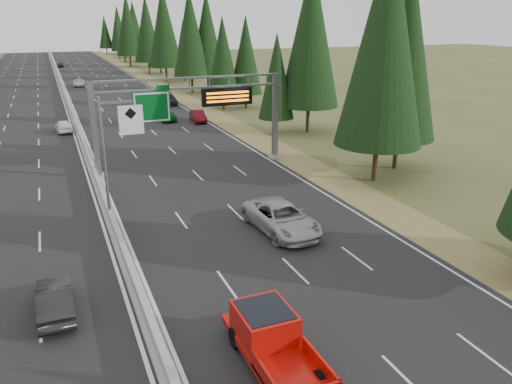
% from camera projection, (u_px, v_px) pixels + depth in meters
% --- Properties ---
extents(road, '(32.00, 260.00, 0.08)m').
position_uv_depth(road, '(67.00, 100.00, 80.12)').
color(road, black).
rests_on(road, ground).
extents(shoulder_right, '(3.60, 260.00, 0.06)m').
position_uv_depth(shoulder_right, '(175.00, 94.00, 86.57)').
color(shoulder_right, olive).
rests_on(shoulder_right, ground).
extents(median_barrier, '(0.70, 260.00, 0.85)m').
position_uv_depth(median_barrier, '(66.00, 98.00, 80.00)').
color(median_barrier, gray).
rests_on(median_barrier, road).
extents(sign_gantry, '(16.75, 0.98, 7.80)m').
position_uv_depth(sign_gantry, '(198.00, 108.00, 42.29)').
color(sign_gantry, slate).
rests_on(sign_gantry, road).
extents(hov_sign_pole, '(2.80, 0.50, 8.00)m').
position_uv_depth(hov_sign_pole, '(113.00, 151.00, 30.80)').
color(hov_sign_pole, slate).
rests_on(hov_sign_pole, road).
extents(tree_row_right, '(12.28, 237.79, 18.93)m').
position_uv_depth(tree_row_right, '(217.00, 39.00, 75.02)').
color(tree_row_right, black).
rests_on(tree_row_right, ground).
extents(silver_minivan, '(3.30, 6.43, 1.74)m').
position_uv_depth(silver_minivan, '(281.00, 218.00, 30.44)').
color(silver_minivan, '#A7A7AB').
rests_on(silver_minivan, road).
extents(red_pickup, '(2.14, 6.00, 1.95)m').
position_uv_depth(red_pickup, '(269.00, 335.00, 18.81)').
color(red_pickup, black).
rests_on(red_pickup, road).
extents(car_ahead_green, '(2.30, 4.98, 1.65)m').
position_uv_depth(car_ahead_green, '(165.00, 114.00, 63.80)').
color(car_ahead_green, '#16642D').
rests_on(car_ahead_green, road).
extents(car_ahead_dkred, '(1.84, 4.40, 1.42)m').
position_uv_depth(car_ahead_dkred, '(198.00, 116.00, 62.96)').
color(car_ahead_dkred, '#560C11').
rests_on(car_ahead_dkred, road).
extents(car_ahead_dkgrey, '(2.53, 5.36, 1.51)m').
position_uv_depth(car_ahead_dkgrey, '(169.00, 99.00, 75.77)').
color(car_ahead_dkgrey, black).
rests_on(car_ahead_dkgrey, road).
extents(car_ahead_white, '(2.38, 4.70, 1.27)m').
position_uv_depth(car_ahead_white, '(79.00, 83.00, 95.88)').
color(car_ahead_white, silver).
rests_on(car_ahead_white, road).
extents(car_ahead_far, '(1.71, 3.93, 1.32)m').
position_uv_depth(car_ahead_far, '(61.00, 65.00, 133.35)').
color(car_ahead_far, black).
rests_on(car_ahead_far, road).
extents(car_onc_near, '(1.56, 4.30, 1.41)m').
position_uv_depth(car_onc_near, '(55.00, 300.00, 21.90)').
color(car_onc_near, black).
rests_on(car_onc_near, road).
extents(car_onc_white, '(1.91, 4.24, 1.41)m').
position_uv_depth(car_onc_white, '(63.00, 126.00, 57.20)').
color(car_onc_white, white).
rests_on(car_onc_white, road).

